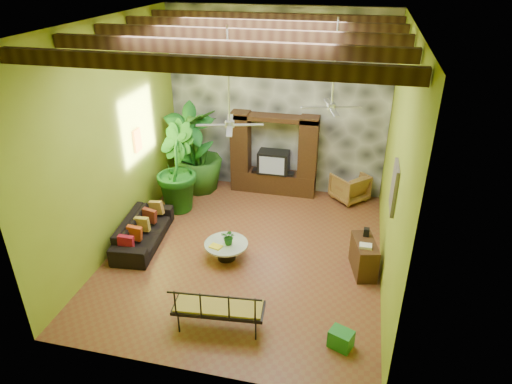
% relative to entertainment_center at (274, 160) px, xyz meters
% --- Properties ---
extents(ground, '(7.00, 7.00, 0.00)m').
position_rel_entertainment_center_xyz_m(ground, '(0.00, -3.14, -0.97)').
color(ground, brown).
rests_on(ground, ground).
extents(ceiling, '(6.00, 7.00, 0.02)m').
position_rel_entertainment_center_xyz_m(ceiling, '(0.00, -3.14, 4.03)').
color(ceiling, silver).
rests_on(ceiling, back_wall).
extents(back_wall, '(6.00, 0.02, 5.00)m').
position_rel_entertainment_center_xyz_m(back_wall, '(0.00, 0.36, 1.53)').
color(back_wall, olive).
rests_on(back_wall, ground).
extents(left_wall, '(0.02, 7.00, 5.00)m').
position_rel_entertainment_center_xyz_m(left_wall, '(-3.00, -3.14, 1.53)').
color(left_wall, olive).
rests_on(left_wall, ground).
extents(right_wall, '(0.02, 7.00, 5.00)m').
position_rel_entertainment_center_xyz_m(right_wall, '(3.00, -3.14, 1.53)').
color(right_wall, olive).
rests_on(right_wall, ground).
extents(stone_accent_wall, '(5.98, 0.10, 4.98)m').
position_rel_entertainment_center_xyz_m(stone_accent_wall, '(0.00, 0.30, 1.53)').
color(stone_accent_wall, '#323439').
rests_on(stone_accent_wall, ground).
extents(ceiling_beams, '(5.95, 5.36, 0.22)m').
position_rel_entertainment_center_xyz_m(ceiling_beams, '(0.00, -3.14, 3.81)').
color(ceiling_beams, '#372111').
rests_on(ceiling_beams, ceiling).
extents(entertainment_center, '(2.40, 0.55, 2.30)m').
position_rel_entertainment_center_xyz_m(entertainment_center, '(0.00, 0.00, 0.00)').
color(entertainment_center, '#321D0E').
rests_on(entertainment_center, ground).
extents(ceiling_fan_front, '(1.28, 1.28, 1.86)m').
position_rel_entertainment_center_xyz_m(ceiling_fan_front, '(-0.20, -3.54, 2.44)').
color(ceiling_fan_front, '#B8B8BD').
rests_on(ceiling_fan_front, ceiling).
extents(ceiling_fan_back, '(1.28, 1.28, 1.86)m').
position_rel_entertainment_center_xyz_m(ceiling_fan_back, '(1.60, -1.94, 2.44)').
color(ceiling_fan_back, '#B8B8BD').
rests_on(ceiling_fan_back, ceiling).
extents(wall_art_mask, '(0.06, 0.32, 0.55)m').
position_rel_entertainment_center_xyz_m(wall_art_mask, '(-2.96, -2.14, 1.13)').
color(wall_art_mask, gold).
rests_on(wall_art_mask, left_wall).
extents(wall_art_painting, '(0.06, 0.70, 0.90)m').
position_rel_entertainment_center_xyz_m(wall_art_painting, '(2.96, -3.74, 1.33)').
color(wall_art_painting, navy).
rests_on(wall_art_painting, right_wall).
extents(sofa, '(1.07, 2.25, 0.63)m').
position_rel_entertainment_center_xyz_m(sofa, '(-2.47, -3.31, -0.65)').
color(sofa, black).
rests_on(sofa, ground).
extents(wicker_armchair, '(1.20, 1.20, 0.78)m').
position_rel_entertainment_center_xyz_m(wicker_armchair, '(2.15, -0.02, -0.57)').
color(wicker_armchair, brown).
rests_on(wicker_armchair, ground).
extents(tall_plant_a, '(1.59, 1.32, 2.57)m').
position_rel_entertainment_center_xyz_m(tall_plant_a, '(-2.23, -0.57, 0.32)').
color(tall_plant_a, '#1A631D').
rests_on(tall_plant_a, ground).
extents(tall_plant_b, '(1.56, 1.64, 2.34)m').
position_rel_entertainment_center_xyz_m(tall_plant_b, '(-2.31, -1.51, 0.21)').
color(tall_plant_b, '#175818').
rests_on(tall_plant_b, ground).
extents(tall_plant_c, '(1.81, 1.81, 2.39)m').
position_rel_entertainment_center_xyz_m(tall_plant_c, '(-2.10, -0.37, 0.23)').
color(tall_plant_c, '#245616').
rests_on(tall_plant_c, ground).
extents(coffee_table, '(0.97, 0.97, 0.40)m').
position_rel_entertainment_center_xyz_m(coffee_table, '(-0.38, -3.48, -0.71)').
color(coffee_table, black).
rests_on(coffee_table, ground).
extents(centerpiece_plant, '(0.36, 0.32, 0.35)m').
position_rel_entertainment_center_xyz_m(centerpiece_plant, '(-0.30, -3.49, -0.39)').
color(centerpiece_plant, '#1D5D18').
rests_on(centerpiece_plant, coffee_table).
extents(yellow_tray, '(0.31, 0.25, 0.03)m').
position_rel_entertainment_center_xyz_m(yellow_tray, '(-0.55, -3.68, -0.55)').
color(yellow_tray, yellow).
rests_on(yellow_tray, coffee_table).
extents(iron_bench, '(1.69, 0.75, 0.57)m').
position_rel_entertainment_center_xyz_m(iron_bench, '(0.11, -5.65, -0.43)').
color(iron_bench, black).
rests_on(iron_bench, ground).
extents(side_console, '(0.63, 1.00, 0.74)m').
position_rel_entertainment_center_xyz_m(side_console, '(2.61, -3.26, -0.59)').
color(side_console, '#351911').
rests_on(side_console, ground).
extents(green_bin, '(0.47, 0.42, 0.34)m').
position_rel_entertainment_center_xyz_m(green_bin, '(2.30, -5.54, -0.79)').
color(green_bin, '#1F7434').
rests_on(green_bin, ground).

